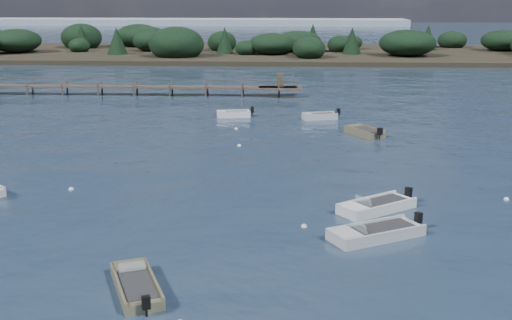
# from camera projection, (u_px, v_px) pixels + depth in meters

# --- Properties ---
(ground) EXTENTS (400.00, 400.00, 0.00)m
(ground) POSITION_uv_depth(u_px,v_px,m) (252.00, 83.00, 87.16)
(ground) COLOR #182639
(ground) RESTS_ON ground
(dinghy_mid_white_a) EXTENTS (5.02, 3.86, 1.20)m
(dinghy_mid_white_a) POSITION_uv_depth(u_px,v_px,m) (376.00, 234.00, 31.47)
(dinghy_mid_white_a) COLOR #A6AAAD
(dinghy_mid_white_a) RESTS_ON ground
(dinghy_near_olive) EXTENTS (3.01, 4.47, 1.09)m
(dinghy_near_olive) POSITION_uv_depth(u_px,v_px,m) (136.00, 287.00, 25.81)
(dinghy_near_olive) COLOR #746C4D
(dinghy_near_olive) RESTS_ON ground
(tender_far_grey_b) EXTENTS (3.73, 2.07, 1.25)m
(tender_far_grey_b) POSITION_uv_depth(u_px,v_px,m) (320.00, 117.00, 61.46)
(tender_far_grey_b) COLOR #A6AAAD
(tender_far_grey_b) RESTS_ON ground
(tender_far_white) EXTENTS (3.67, 1.83, 1.23)m
(tender_far_white) POSITION_uv_depth(u_px,v_px,m) (234.00, 115.00, 62.60)
(tender_far_white) COLOR silver
(tender_far_white) RESTS_ON ground
(dinghy_extra_a) EXTENTS (3.35, 3.95, 1.25)m
(dinghy_extra_a) POSITION_uv_depth(u_px,v_px,m) (364.00, 133.00, 54.48)
(dinghy_extra_a) COLOR #746C4D
(dinghy_extra_a) RESTS_ON ground
(dinghy_mid_white_b) EXTENTS (4.63, 4.07, 1.21)m
(dinghy_mid_white_b) POSITION_uv_depth(u_px,v_px,m) (376.00, 208.00, 35.39)
(dinghy_mid_white_b) COLOR silver
(dinghy_mid_white_b) RESTS_ON ground
(buoy_b) EXTENTS (0.32, 0.32, 0.32)m
(buoy_b) POSITION_uv_depth(u_px,v_px,m) (304.00, 227.00, 32.95)
(buoy_b) COLOR silver
(buoy_b) RESTS_ON ground
(buoy_c) EXTENTS (0.32, 0.32, 0.32)m
(buoy_c) POSITION_uv_depth(u_px,v_px,m) (71.00, 190.00, 39.23)
(buoy_c) COLOR silver
(buoy_c) RESTS_ON ground
(buoy_d) EXTENTS (0.32, 0.32, 0.32)m
(buoy_d) POSITION_uv_depth(u_px,v_px,m) (506.00, 200.00, 37.29)
(buoy_d) COLOR silver
(buoy_d) RESTS_ON ground
(buoy_e) EXTENTS (0.32, 0.32, 0.32)m
(buoy_e) POSITION_uv_depth(u_px,v_px,m) (236.00, 129.00, 56.92)
(buoy_e) COLOR silver
(buoy_e) RESTS_ON ground
(buoy_extra_a) EXTENTS (0.32, 0.32, 0.32)m
(buoy_extra_a) POSITION_uv_depth(u_px,v_px,m) (239.00, 146.00, 50.58)
(buoy_extra_a) COLOR silver
(buoy_extra_a) RESTS_ON ground
(jetty) EXTENTS (64.50, 3.20, 3.40)m
(jetty) POSITION_uv_depth(u_px,v_px,m) (64.00, 86.00, 76.40)
(jetty) COLOR #463B33
(jetty) RESTS_ON ground
(far_headland) EXTENTS (190.00, 40.00, 5.80)m
(far_headland) POSITION_uv_depth(u_px,v_px,m) (393.00, 46.00, 124.08)
(far_headland) COLOR black
(far_headland) RESTS_ON ground
(distant_haze) EXTENTS (280.00, 20.00, 2.40)m
(distant_haze) POSITION_uv_depth(u_px,v_px,m) (52.00, 25.00, 256.10)
(distant_haze) COLOR #8594A5
(distant_haze) RESTS_ON ground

